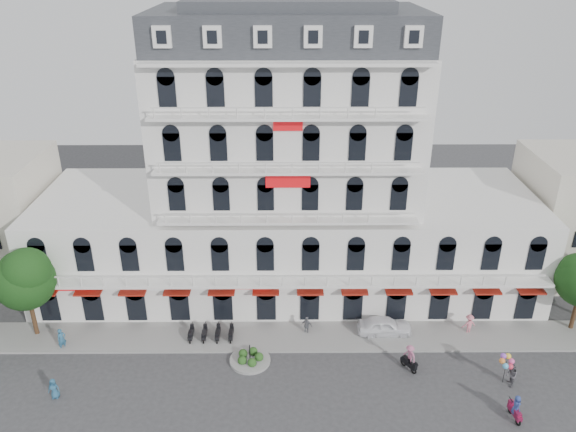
{
  "coord_description": "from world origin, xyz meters",
  "views": [
    {
      "loc": [
        -0.24,
        -28.75,
        29.15
      ],
      "look_at": [
        -0.01,
        10.0,
        10.71
      ],
      "focal_mm": 35.0,
      "sensor_mm": 36.0,
      "label": 1
    }
  ],
  "objects_px": {
    "rider_east": "(516,408)",
    "rider_center": "(409,357)",
    "parked_car": "(385,326)",
    "balloon_vendor": "(510,371)"
  },
  "relations": [
    {
      "from": "rider_center",
      "to": "balloon_vendor",
      "type": "xyz_separation_m",
      "value": [
        7.02,
        -1.72,
        0.07
      ]
    },
    {
      "from": "rider_east",
      "to": "balloon_vendor",
      "type": "height_order",
      "value": "balloon_vendor"
    },
    {
      "from": "parked_car",
      "to": "balloon_vendor",
      "type": "distance_m",
      "value": 10.24
    },
    {
      "from": "rider_center",
      "to": "rider_east",
      "type": "bearing_deg",
      "value": 18.38
    },
    {
      "from": "balloon_vendor",
      "to": "parked_car",
      "type": "bearing_deg",
      "value": 142.89
    },
    {
      "from": "rider_east",
      "to": "parked_car",
      "type": "bearing_deg",
      "value": 30.91
    },
    {
      "from": "parked_car",
      "to": "rider_center",
      "type": "distance_m",
      "value": 4.61
    },
    {
      "from": "rider_east",
      "to": "balloon_vendor",
      "type": "distance_m",
      "value": 3.43
    },
    {
      "from": "parked_car",
      "to": "rider_east",
      "type": "relative_size",
      "value": 2.26
    },
    {
      "from": "rider_east",
      "to": "rider_center",
      "type": "distance_m",
      "value": 8.05
    }
  ]
}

